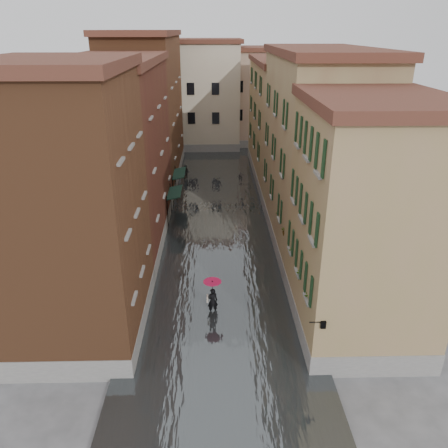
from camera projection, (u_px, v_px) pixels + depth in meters
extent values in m
plane|color=#545456|center=(220.00, 304.00, 25.29)|extent=(120.00, 120.00, 0.00)
cube|color=#3D4143|center=(218.00, 215.00, 37.12)|extent=(10.00, 60.00, 0.20)
cube|color=brown|center=(72.00, 215.00, 20.67)|extent=(6.00, 8.00, 13.00)
cube|color=#562E1B|center=(119.00, 158.00, 30.81)|extent=(6.00, 14.00, 12.50)
cube|color=brown|center=(147.00, 111.00, 44.19)|extent=(6.00, 16.00, 14.00)
cube|color=#94804C|center=(363.00, 227.00, 21.27)|extent=(6.00, 8.00, 11.50)
cube|color=tan|center=(316.00, 153.00, 31.01)|extent=(6.00, 14.00, 13.00)
cube|color=#94804C|center=(284.00, 123.00, 45.00)|extent=(6.00, 16.00, 11.50)
cube|color=beige|center=(193.00, 96.00, 57.26)|extent=(12.00, 9.00, 13.00)
cube|color=tan|center=(259.00, 98.00, 59.48)|extent=(10.00, 9.00, 12.00)
cube|color=#153025|center=(175.00, 192.00, 35.11)|extent=(1.09, 2.97, 0.31)
cylinder|color=black|center=(168.00, 213.00, 34.22)|extent=(0.06, 0.06, 2.80)
cylinder|color=black|center=(171.00, 199.00, 36.93)|extent=(0.06, 0.06, 2.80)
cube|color=#153025|center=(179.00, 173.00, 39.76)|extent=(1.09, 3.24, 0.31)
cylinder|color=black|center=(173.00, 191.00, 38.74)|extent=(0.06, 0.06, 2.80)
cylinder|color=black|center=(176.00, 180.00, 41.70)|extent=(0.06, 0.06, 2.80)
cylinder|color=black|center=(316.00, 322.00, 18.64)|extent=(0.60, 0.05, 0.05)
cube|color=black|center=(323.00, 324.00, 18.69)|extent=(0.22, 0.22, 0.35)
cube|color=beige|center=(323.00, 324.00, 18.69)|extent=(0.14, 0.14, 0.24)
cube|color=#955530|center=(310.00, 299.00, 20.17)|extent=(0.22, 0.85, 0.18)
imported|color=#265926|center=(311.00, 291.00, 20.00)|extent=(0.59, 0.51, 0.66)
cube|color=#955530|center=(302.00, 276.00, 22.07)|extent=(0.22, 0.85, 0.18)
imported|color=#265926|center=(302.00, 268.00, 21.90)|extent=(0.59, 0.51, 0.66)
cube|color=#955530|center=(293.00, 253.00, 24.33)|extent=(0.22, 0.85, 0.18)
imported|color=#265926|center=(294.00, 246.00, 24.16)|extent=(0.59, 0.51, 0.66)
cube|color=#955530|center=(286.00, 232.00, 26.85)|extent=(0.22, 0.85, 0.18)
imported|color=#265926|center=(286.00, 226.00, 26.68)|extent=(0.59, 0.51, 0.66)
cube|color=#955530|center=(280.00, 215.00, 29.20)|extent=(0.22, 0.85, 0.18)
imported|color=#265926|center=(280.00, 210.00, 29.03)|extent=(0.59, 0.51, 0.66)
imported|color=black|center=(213.00, 301.00, 24.11)|extent=(0.66, 0.51, 1.61)
cube|color=beige|center=(207.00, 298.00, 24.10)|extent=(0.08, 0.30, 0.38)
cylinder|color=black|center=(212.00, 293.00, 23.89)|extent=(0.02, 0.02, 1.00)
cone|color=#B80C3A|center=(212.00, 284.00, 23.66)|extent=(1.01, 1.01, 0.28)
imported|color=black|center=(186.00, 173.00, 45.79)|extent=(0.80, 0.63, 1.60)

